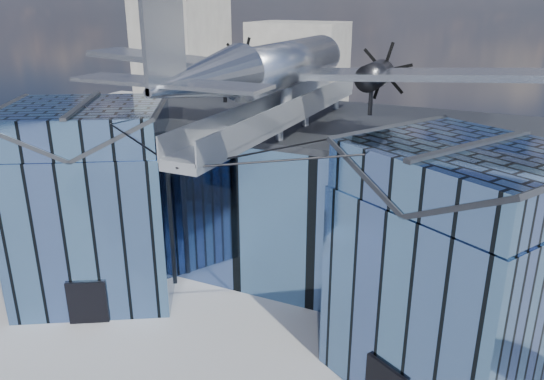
% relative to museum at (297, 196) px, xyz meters
% --- Properties ---
extents(ground_plane, '(120.00, 120.00, 0.00)m').
position_rel_museum_xyz_m(ground_plane, '(-0.00, -5.82, -5.54)').
color(ground_plane, gray).
extents(museum, '(32.88, 24.50, 17.60)m').
position_rel_museum_xyz_m(museum, '(0.00, 0.00, 0.00)').
color(museum, '#4A6A98').
rests_on(museum, ground).
extents(bg_towers, '(77.00, 24.50, 26.00)m').
position_rel_museum_xyz_m(bg_towers, '(1.45, 44.67, 4.47)').
color(bg_towers, gray).
rests_on(bg_towers, ground).
extents(tree_plaza_w, '(3.44, 3.44, 4.85)m').
position_rel_museum_xyz_m(tree_plaza_w, '(-15.35, -3.26, -2.25)').
color(tree_plaza_w, '#311F13').
rests_on(tree_plaza_w, ground).
extents(tree_side_w, '(4.49, 4.49, 5.72)m').
position_rel_museum_xyz_m(tree_side_w, '(-28.17, 5.11, -1.67)').
color(tree_side_w, '#311F13').
rests_on(tree_side_w, ground).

